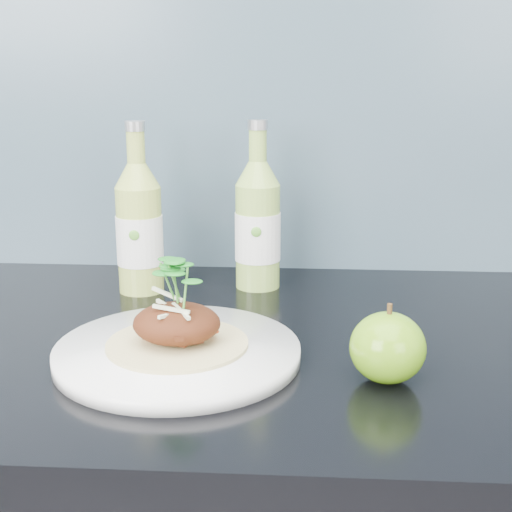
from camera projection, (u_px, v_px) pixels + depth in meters
The scene contains 6 objects.
subway_backsplash at pixel (251, 32), 1.03m from camera, with size 4.00×0.02×0.70m, color #739BB5.
dinner_plate at pixel (178, 352), 0.76m from camera, with size 0.34×0.34×0.02m.
pork_taco at pixel (177, 320), 0.75m from camera, with size 0.15×0.15×0.10m.
green_apple at pixel (388, 348), 0.70m from camera, with size 0.08×0.08×0.08m.
cider_bottle_left at pixel (139, 228), 0.97m from camera, with size 0.08×0.08×0.23m.
cider_bottle_right at pixel (258, 225), 0.99m from camera, with size 0.08×0.08×0.23m.
Camera 1 is at (0.08, 0.92, 1.20)m, focal length 50.00 mm.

